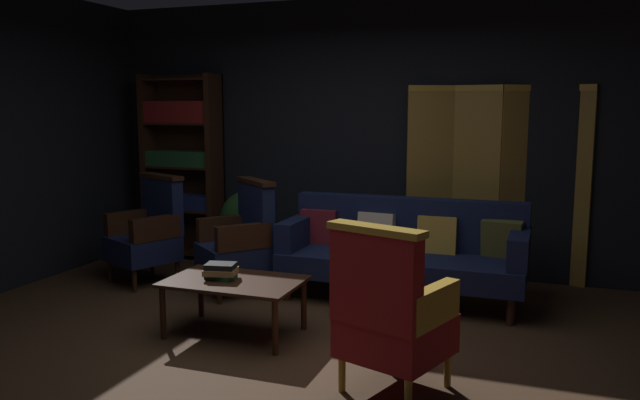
{
  "coord_description": "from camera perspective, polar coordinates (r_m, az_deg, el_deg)",
  "views": [
    {
      "loc": [
        1.73,
        -3.97,
        1.7
      ],
      "look_at": [
        0.0,
        0.8,
        0.95
      ],
      "focal_mm": 35.75,
      "sensor_mm": 36.0,
      "label": 1
    }
  ],
  "objects": [
    {
      "name": "bookshelf",
      "position": [
        7.31,
        -12.21,
        3.45
      ],
      "size": [
        0.9,
        0.32,
        2.05
      ],
      "color": "black",
      "rests_on": "ground_plane"
    },
    {
      "name": "coffee_table",
      "position": [
        4.83,
        -7.68,
        -7.62
      ],
      "size": [
        1.0,
        0.64,
        0.42
      ],
      "color": "black",
      "rests_on": "ground_plane"
    },
    {
      "name": "ground_plane",
      "position": [
        4.66,
        -3.45,
        -13.03
      ],
      "size": [
        10.0,
        10.0,
        0.0
      ],
      "primitive_type": "plane",
      "color": "#3D2819"
    },
    {
      "name": "armchair_wing_right",
      "position": [
        5.85,
        -7.18,
        -3.6
      ],
      "size": [
        0.81,
        0.81,
        1.04
      ],
      "color": "black",
      "rests_on": "ground_plane"
    },
    {
      "name": "potted_plant",
      "position": [
        6.64,
        -6.67,
        -2.24
      ],
      "size": [
        0.54,
        0.54,
        0.83
      ],
      "color": "brown",
      "rests_on": "ground_plane"
    },
    {
      "name": "book_tan_leather",
      "position": [
        4.84,
        -8.88,
        -6.34
      ],
      "size": [
        0.27,
        0.23,
        0.04
      ],
      "primitive_type": "cube",
      "rotation": [
        0.0,
        0.0,
        0.22
      ],
      "color": "#9E7A47",
      "rests_on": "book_green_cloth"
    },
    {
      "name": "book_black_cloth",
      "position": [
        4.83,
        -8.89,
        -5.86
      ],
      "size": [
        0.24,
        0.2,
        0.04
      ],
      "primitive_type": "cube",
      "rotation": [
        0.0,
        0.0,
        0.2
      ],
      "color": "black",
      "rests_on": "book_tan_leather"
    },
    {
      "name": "folding_screen",
      "position": [
        6.37,
        15.61,
        1.65
      ],
      "size": [
        1.7,
        0.41,
        1.9
      ],
      "color": "olive",
      "rests_on": "ground_plane"
    },
    {
      "name": "armchair_wing_left",
      "position": [
        6.4,
        -15.12,
        -2.8
      ],
      "size": [
        0.77,
        0.76,
        1.04
      ],
      "color": "black",
      "rests_on": "ground_plane"
    },
    {
      "name": "velvet_couch",
      "position": [
        5.69,
        7.5,
        -4.3
      ],
      "size": [
        2.12,
        0.78,
        0.88
      ],
      "color": "black",
      "rests_on": "ground_plane"
    },
    {
      "name": "side_wall_left",
      "position": [
        6.59,
        -26.1,
        4.94
      ],
      "size": [
        0.1,
        3.6,
        2.8
      ],
      "primitive_type": "cube",
      "color": "black",
      "rests_on": "ground_plane"
    },
    {
      "name": "book_green_cloth",
      "position": [
        4.85,
        -8.87,
        -6.78
      ],
      "size": [
        0.22,
        0.17,
        0.04
      ],
      "primitive_type": "cube",
      "rotation": [
        0.0,
        0.0,
        -0.13
      ],
      "color": "#1E4C28",
      "rests_on": "coffee_table"
    },
    {
      "name": "back_wall",
      "position": [
        6.66,
        4.88,
        5.78
      ],
      "size": [
        7.2,
        0.1,
        2.8
      ],
      "primitive_type": "cube",
      "color": "black",
      "rests_on": "ground_plane"
    },
    {
      "name": "armchair_gilt_accent",
      "position": [
        3.82,
        6.31,
        -10.1
      ],
      "size": [
        0.74,
        0.73,
        1.04
      ],
      "color": "#B78E33",
      "rests_on": "ground_plane"
    }
  ]
}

